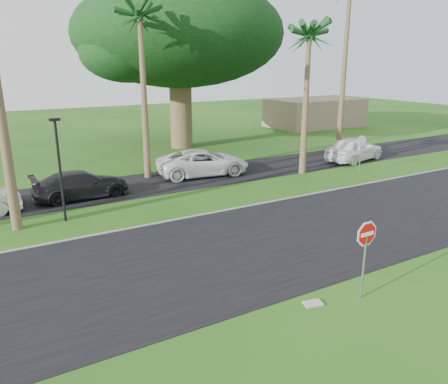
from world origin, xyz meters
TOP-DOWN VIEW (x-y plane):
  - ground at (0.00, 0.00)m, footprint 120.00×120.00m
  - road at (0.00, 2.00)m, footprint 120.00×8.00m
  - parking_strip at (0.00, 12.50)m, footprint 120.00×5.00m
  - curb at (0.00, 6.05)m, footprint 120.00×0.12m
  - stop_sign_near at (0.50, -3.00)m, footprint 1.05×0.07m
  - stop_sign_far at (12.00, 8.00)m, footprint 1.05×0.07m
  - palm_center at (0.00, 14.00)m, footprint 5.00×5.00m
  - palm_right_near at (9.00, 10.00)m, footprint 5.00×5.00m
  - canopy_tree at (6.00, 22.00)m, footprint 16.50×16.50m
  - streetlight_right at (-6.00, 8.50)m, footprint 0.45×0.25m
  - building_far at (24.00, 26.00)m, footprint 10.00×6.00m
  - car_dark at (-4.54, 11.65)m, footprint 5.00×2.17m
  - car_minivan at (3.22, 12.75)m, footprint 6.15×3.51m
  - car_pickup at (14.58, 10.95)m, footprint 5.40×3.06m
  - utility_slab at (-1.02, -2.58)m, footprint 0.61×0.47m

SIDE VIEW (x-z plane):
  - ground at x=0.00m, z-range 0.00..0.00m
  - road at x=0.00m, z-range 0.00..0.02m
  - parking_strip at x=0.00m, z-range 0.00..0.02m
  - curb at x=0.00m, z-range 0.00..0.06m
  - utility_slab at x=-1.02m, z-range 0.00..0.06m
  - car_dark at x=-4.54m, z-range 0.00..1.43m
  - car_minivan at x=3.22m, z-range 0.00..1.62m
  - car_pickup at x=14.58m, z-range 0.00..1.73m
  - building_far at x=24.00m, z-range 0.00..3.00m
  - stop_sign_near at x=0.50m, z-range 0.46..3.09m
  - stop_sign_far at x=12.00m, z-range 0.46..3.09m
  - streetlight_right at x=-6.00m, z-range 0.33..4.97m
  - palm_right_near at x=9.00m, z-range 3.44..12.94m
  - canopy_tree at x=6.00m, z-range 2.39..15.51m
  - palm_center at x=0.00m, z-range 3.91..14.41m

